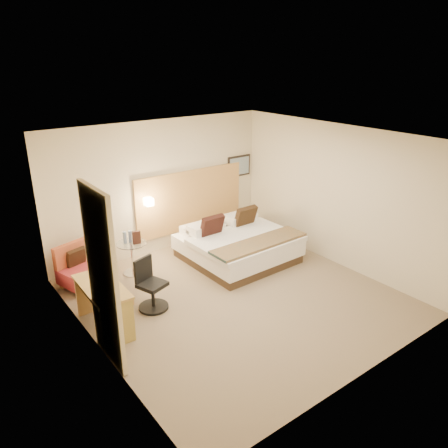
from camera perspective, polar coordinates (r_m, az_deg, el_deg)
floor at (r=7.56m, az=1.59°, el=-9.52°), size 4.80×5.00×0.02m
ceiling at (r=6.59m, az=1.84°, el=11.22°), size 4.80×5.00×0.02m
wall_back at (r=8.96m, az=-8.35°, el=4.78°), size 4.80×0.02×2.70m
wall_front at (r=5.41m, az=18.59°, el=-7.57°), size 4.80×0.02×2.70m
wall_left at (r=5.89m, az=-17.05°, el=-4.94°), size 0.02×5.00×2.70m
wall_right at (r=8.59m, az=14.43°, el=3.61°), size 0.02×5.00×2.70m
headboard_panel at (r=9.38m, az=-4.36°, el=3.15°), size 2.60×0.04×1.30m
art_frame at (r=9.98m, az=1.96°, el=7.59°), size 0.62×0.03×0.47m
art_canvas at (r=9.96m, az=2.04°, el=7.57°), size 0.54×0.01×0.39m
lamp_arm at (r=8.79m, az=-9.99°, el=2.99°), size 0.02×0.12×0.02m
lamp_shade at (r=8.74m, az=-9.81°, el=2.89°), size 0.15×0.15×0.15m
curtain at (r=5.75m, az=-15.56°, el=-6.90°), size 0.06×0.90×2.42m
bottle_a at (r=8.19m, az=-12.84°, el=-1.72°), size 0.08×0.08×0.22m
bottle_b at (r=8.22m, az=-12.15°, el=-1.59°), size 0.08×0.08×0.22m
menu_folder at (r=8.12m, az=-11.35°, el=-1.74°), size 0.15×0.09×0.25m
bed at (r=8.73m, az=1.72°, el=-2.71°), size 2.02×1.95×0.96m
lounge_chair at (r=8.17m, az=-18.16°, el=-5.66°), size 0.88×0.81×0.77m
side_table at (r=8.32m, az=-11.89°, el=-4.19°), size 0.69×0.69×0.62m
desk at (r=6.74m, az=-15.41°, el=-8.83°), size 0.56×1.17×0.72m
desk_chair at (r=7.18m, az=-9.58°, el=-8.31°), size 0.61×0.61×0.85m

